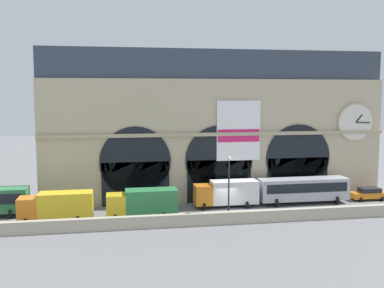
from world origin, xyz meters
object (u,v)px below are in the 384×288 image
box_truck_west (57,206)px  car_east (368,194)px  box_truck_midwest (143,203)px  box_truck_center (227,193)px  street_lamp_quayside (229,180)px  bus_mideast (303,189)px

box_truck_west → car_east: (37.38, 3.37, -0.90)m
box_truck_midwest → car_east: bearing=6.9°
box_truck_west → box_truck_center: same height
box_truck_midwest → box_truck_center: size_ratio=1.00×
box_truck_west → street_lamp_quayside: 18.07m
bus_mideast → car_east: (8.84, 0.26, -0.98)m
box_truck_west → box_truck_midwest: bearing=-0.7°
box_truck_west → street_lamp_quayside: (17.61, -3.01, 2.71)m
box_truck_west → box_truck_center: bearing=9.2°
box_truck_west → car_east: bearing=5.1°
box_truck_midwest → bus_mideast: 19.91m
car_east → street_lamp_quayside: bearing=-162.1°
bus_mideast → box_truck_center: bearing=-179.8°
box_truck_center → bus_mideast: (9.59, 0.03, 0.08)m
box_truck_midwest → car_east: (28.49, 3.47, -0.90)m
box_truck_center → street_lamp_quayside: bearing=-102.5°
box_truck_midwest → street_lamp_quayside: (8.71, -2.91, 2.71)m
box_truck_west → street_lamp_quayside: size_ratio=1.09×
box_truck_midwest → box_truck_center: bearing=17.6°
bus_mideast → street_lamp_quayside: (-10.94, -6.12, 2.63)m
bus_mideast → car_east: bearing=1.7°
box_truck_west → box_truck_center: 19.21m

